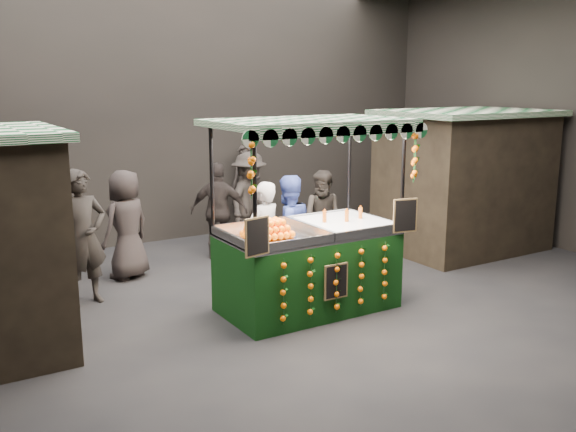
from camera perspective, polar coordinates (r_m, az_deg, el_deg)
ground at (r=8.67m, az=1.94°, el=-8.98°), size 12.00×12.00×0.00m
market_hall at (r=8.09m, az=2.12°, el=13.98°), size 12.10×10.10×5.05m
neighbour_stall_right at (r=12.23m, az=15.56°, el=3.15°), size 3.00×2.20×2.60m
juice_stall at (r=8.65m, az=1.99°, el=-3.33°), size 2.71×1.60×2.63m
vendor_grey at (r=9.36m, az=-2.20°, el=-1.97°), size 0.70×0.55×1.68m
vendor_blue at (r=9.63m, az=-0.04°, el=-1.41°), size 0.86×0.67×1.73m
shopper_0 at (r=9.31m, az=-18.03°, el=-1.87°), size 0.79×0.61×1.93m
shopper_1 at (r=10.78m, az=3.35°, el=-0.21°), size 1.01×1.00×1.64m
shopper_2 at (r=11.25m, az=-6.25°, el=0.46°), size 1.07×0.91×1.72m
shopper_3 at (r=11.89m, az=-3.50°, el=1.42°), size 1.36×1.24×1.83m
shopper_4 at (r=10.36m, az=-14.39°, el=-0.76°), size 1.01×0.87×1.76m
shopper_5 at (r=13.30m, az=11.61°, el=1.90°), size 1.19×1.55×1.63m
shopper_6 at (r=12.98m, az=-3.81°, el=2.40°), size 0.75×0.82×1.87m
shopper_7 at (r=9.03m, az=-24.48°, el=-2.91°), size 1.15×1.06×1.90m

